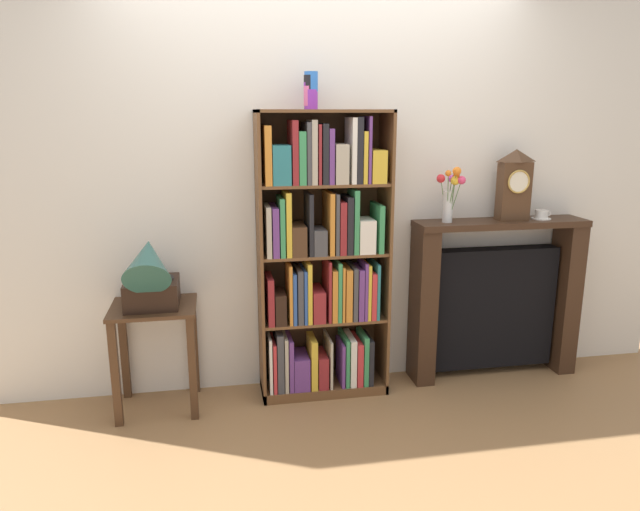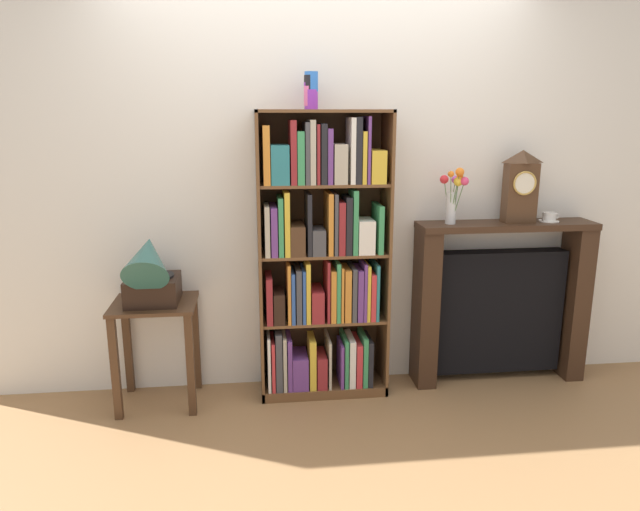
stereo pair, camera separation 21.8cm
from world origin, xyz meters
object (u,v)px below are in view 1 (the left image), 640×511
Objects in this scene: cup_stack at (311,91)px; mantel_clock at (514,185)px; flower_vase at (450,192)px; side_table_left at (155,335)px; fireplace_mantel at (494,299)px; teacup_with_saucer at (541,215)px; bookshelf at (322,265)px; gramophone at (150,274)px.

cup_stack is 1.41m from mantel_clock.
side_table_left is at bearing -178.02° from flower_vase.
fireplace_mantel is 0.63m from teacup_with_saucer.
side_table_left is (-1.00, -0.04, -0.36)m from bookshelf.
cup_stack is at bearing -179.96° from teacup_with_saucer.
mantel_clock is at bearing 1.62° from bookshelf.
bookshelf is 1.32m from mantel_clock.
flower_vase is at bearing 3.90° from gramophone.
teacup_with_saucer is (2.44, 0.14, 0.24)m from gramophone.
mantel_clock is 3.40× the size of teacup_with_saucer.
mantel_clock reaches higher than gramophone.
gramophone is at bearing -174.13° from bookshelf.
flower_vase reaches higher than side_table_left.
bookshelf is 1.21m from fireplace_mantel.
side_table_left is at bearing 90.00° from gramophone.
side_table_left is at bearing -178.03° from mantel_clock.
teacup_with_saucer is at bearing 0.63° from mantel_clock.
bookshelf reaches higher than side_table_left.
bookshelf is at bearing 2.40° from side_table_left.
teacup_with_saucer is at bearing -4.45° from fireplace_mantel.
side_table_left is 4.88× the size of teacup_with_saucer.
cup_stack reaches higher than gramophone.
side_table_left is at bearing -175.23° from cup_stack.
teacup_with_saucer is at bearing 1.51° from flower_vase.
fireplace_mantel is at bearing 2.66° from side_table_left.
mantel_clock is (2.23, 0.14, 0.43)m from gramophone.
fireplace_mantel is at bearing 1.05° from cup_stack.
gramophone is at bearing -175.74° from fireplace_mantel.
flower_vase is at bearing -178.49° from teacup_with_saucer.
side_table_left is 2.52m from teacup_with_saucer.
fireplace_mantel is (2.17, 0.10, 0.06)m from side_table_left.
gramophone is 2.28m from mantel_clock.
flower_vase is at bearing 1.46° from bookshelf.
cup_stack reaches higher than mantel_clock.
flower_vase is (0.87, -0.02, -0.60)m from cup_stack.
gramophone is at bearing -176.72° from teacup_with_saucer.
teacup_with_saucer is (0.28, -0.02, 0.56)m from fireplace_mantel.
fireplace_mantel is at bearing 6.04° from flower_vase.
side_table_left is 1.32× the size of gramophone.
cup_stack is 0.59× the size of flower_vase.
cup_stack is 1.05m from flower_vase.
bookshelf is 4.96× the size of flower_vase.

